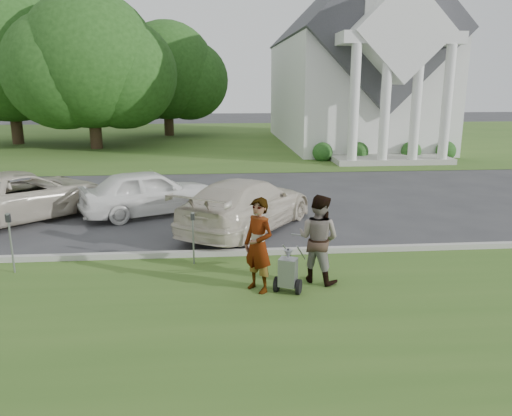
{
  "coord_description": "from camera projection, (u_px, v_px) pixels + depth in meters",
  "views": [
    {
      "loc": [
        -0.44,
        -11.09,
        4.14
      ],
      "look_at": [
        0.51,
        0.0,
        1.34
      ],
      "focal_mm": 35.0,
      "sensor_mm": 36.0,
      "label": 1
    }
  ],
  "objects": [
    {
      "name": "parking_meter_far",
      "position": [
        10.0,
        236.0,
        10.96
      ],
      "size": [
        0.1,
        0.09,
        1.38
      ],
      "color": "gray",
      "rests_on": "ground"
    },
    {
      "name": "church_lawn",
      "position": [
        219.0,
        139.0,
        37.85
      ],
      "size": [
        80.0,
        30.0,
        0.01
      ],
      "primitive_type": "cube",
      "color": "#365A1E",
      "rests_on": "ground"
    },
    {
      "name": "person_right",
      "position": [
        318.0,
        239.0,
        10.48
      ],
      "size": [
        1.17,
        1.13,
        1.89
      ],
      "primitive_type": "imported",
      "rotation": [
        0.0,
        0.0,
        2.48
      ],
      "color": "#999999",
      "rests_on": "ground"
    },
    {
      "name": "car_c",
      "position": [
        247.0,
        204.0,
        14.32
      ],
      "size": [
        4.61,
        5.45,
        1.5
      ],
      "primitive_type": "imported",
      "rotation": [
        0.0,
        0.0,
        2.55
      ],
      "color": "beige",
      "rests_on": "ground"
    },
    {
      "name": "tree_left",
      "position": [
        90.0,
        67.0,
        31.1
      ],
      "size": [
        10.63,
        8.4,
        9.71
      ],
      "color": "#332316",
      "rests_on": "ground"
    },
    {
      "name": "tree_far",
      "position": [
        9.0,
        59.0,
        33.37
      ],
      "size": [
        11.64,
        9.2,
        10.73
      ],
      "color": "#332316",
      "rests_on": "ground"
    },
    {
      "name": "car_a",
      "position": [
        24.0,
        195.0,
        15.47
      ],
      "size": [
        5.66,
        5.54,
        1.51
      ],
      "primitive_type": "imported",
      "rotation": [
        0.0,
        0.0,
        2.33
      ],
      "color": "beige",
      "rests_on": "ground"
    },
    {
      "name": "church",
      "position": [
        353.0,
        55.0,
        33.39
      ],
      "size": [
        9.19,
        19.0,
        24.1
      ],
      "color": "white",
      "rests_on": "ground"
    },
    {
      "name": "parking_meter_near",
      "position": [
        193.0,
        232.0,
        11.52
      ],
      "size": [
        0.09,
        0.08,
        1.26
      ],
      "color": "gray",
      "rests_on": "ground"
    },
    {
      "name": "ground",
      "position": [
        235.0,
        264.0,
        11.76
      ],
      "size": [
        120.0,
        120.0,
        0.0
      ],
      "primitive_type": "plane",
      "color": "#333335",
      "rests_on": "ground"
    },
    {
      "name": "grass_strip",
      "position": [
        242.0,
        322.0,
        8.86
      ],
      "size": [
        80.0,
        7.0,
        0.01
      ],
      "primitive_type": "cube",
      "color": "#365A1E",
      "rests_on": "ground"
    },
    {
      "name": "curb",
      "position": [
        234.0,
        253.0,
        12.27
      ],
      "size": [
        80.0,
        0.18,
        0.15
      ],
      "primitive_type": "cube",
      "color": "#9E9E93",
      "rests_on": "ground"
    },
    {
      "name": "car_b",
      "position": [
        149.0,
        192.0,
        15.98
      ],
      "size": [
        4.67,
        3.32,
        1.48
      ],
      "primitive_type": "imported",
      "rotation": [
        0.0,
        0.0,
        1.98
      ],
      "color": "white",
      "rests_on": "ground"
    },
    {
      "name": "striping_cart",
      "position": [
        288.0,
        273.0,
        10.03
      ],
      "size": [
        0.82,
        1.14,
        0.99
      ],
      "rotation": [
        0.0,
        0.0,
        -0.41
      ],
      "color": "black",
      "rests_on": "ground"
    },
    {
      "name": "tree_back",
      "position": [
        167.0,
        75.0,
        39.26
      ],
      "size": [
        9.61,
        7.6,
        8.89
      ],
      "color": "#332316",
      "rests_on": "ground"
    },
    {
      "name": "person_left",
      "position": [
        258.0,
        246.0,
        9.98
      ],
      "size": [
        0.81,
        0.84,
        1.94
      ],
      "primitive_type": "imported",
      "rotation": [
        0.0,
        0.0,
        -0.86
      ],
      "color": "#999999",
      "rests_on": "ground"
    }
  ]
}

